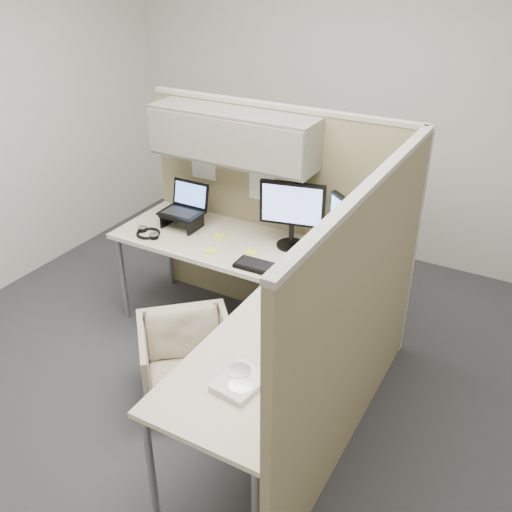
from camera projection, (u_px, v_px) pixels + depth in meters
The scene contains 19 objects.
ground at pixel (225, 379), 3.82m from camera, with size 4.50×4.50×0.00m, color #2F2F33.
partition_back at pixel (257, 180), 4.01m from camera, with size 2.00×0.36×1.63m.
partition_right at pixel (359, 323), 2.98m from camera, with size 0.07×2.03×1.63m.
desk at pixel (250, 288), 3.53m from camera, with size 2.00×1.98×0.73m.
office_chair at pixel (187, 358), 3.55m from camera, with size 0.57×0.53×0.58m, color #C5AF9C.
monitor_left at pixel (292, 210), 3.79m from camera, with size 0.44×0.20×0.47m.
monitor_right at pixel (349, 232), 3.50m from camera, with size 0.37×0.30×0.47m.
laptop_station at pixel (184, 211), 4.15m from camera, with size 0.30×0.26×0.31m.
keyboard at pixel (268, 269), 3.63m from camera, with size 0.44×0.15×0.02m, color black.
mouse at pixel (315, 278), 3.52m from camera, with size 0.09×0.06×0.03m, color black.
travel_mug at pixel (326, 248), 3.72m from camera, with size 0.08×0.08×0.17m.
soda_can_green at pixel (348, 289), 3.33m from camera, with size 0.07×0.07×0.12m, color #1E3FA5.
soda_can_silver at pixel (347, 266), 3.56m from camera, with size 0.07×0.07×0.12m, color black.
sticky_note_c at pixel (220, 236), 4.05m from camera, with size 0.08×0.08×0.01m, color #EAEE3E.
sticky_note_a at pixel (211, 251), 3.86m from camera, with size 0.08×0.08×0.01m, color #EAEE3E.
sticky_note_d at pixel (251, 252), 3.84m from camera, with size 0.08×0.08×0.01m, color #EAEE3E.
headphones at pixel (148, 233), 4.07m from camera, with size 0.22×0.22×0.03m.
paper_stack at pixel (241, 382), 2.69m from camera, with size 0.23×0.27×0.03m.
desk_clock at pixel (290, 336), 2.96m from camera, with size 0.05×0.10×0.09m.
Camera 1 is at (1.62, -2.46, 2.57)m, focal length 40.00 mm.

